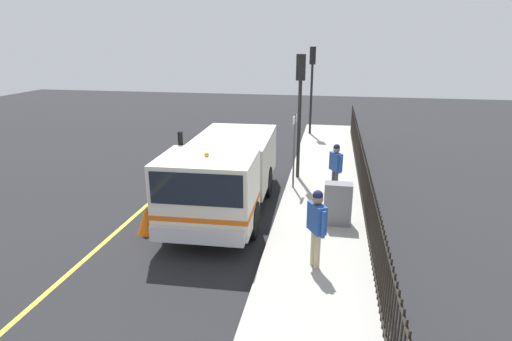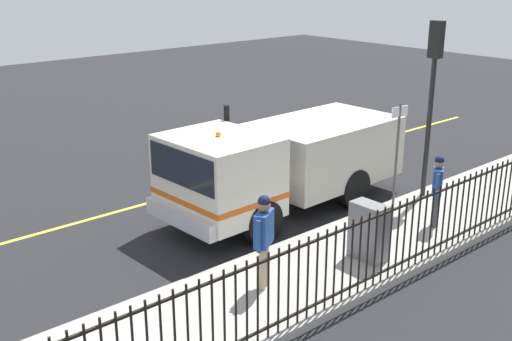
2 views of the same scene
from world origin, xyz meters
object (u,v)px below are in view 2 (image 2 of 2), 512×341
at_px(traffic_cone, 179,195).
at_px(street_sign, 397,143).
at_px(traffic_light_near, 433,75).
at_px(pedestrian_distant, 437,183).
at_px(worker_standing, 264,232).
at_px(utility_cabinet, 368,232).
at_px(work_truck, 276,161).

height_order(traffic_cone, street_sign, street_sign).
bearing_deg(traffic_light_near, pedestrian_distant, 132.22).
xyz_separation_m(worker_standing, utility_cabinet, (0.47, 2.28, -0.50)).
relative_size(worker_standing, pedestrian_distant, 1.08).
xyz_separation_m(pedestrian_distant, utility_cabinet, (0.07, -2.35, -0.42)).
distance_m(work_truck, worker_standing, 3.94).
xyz_separation_m(work_truck, street_sign, (1.80, 2.13, 0.42)).
bearing_deg(pedestrian_distant, traffic_cone, 92.72).
relative_size(utility_cabinet, traffic_cone, 1.54).
xyz_separation_m(work_truck, worker_standing, (2.75, -2.83, -0.05)).
relative_size(pedestrian_distant, utility_cabinet, 1.41).
bearing_deg(traffic_cone, street_sign, 47.56).
distance_m(traffic_cone, street_sign, 5.28).
bearing_deg(work_truck, traffic_light_near, -121.59).
bearing_deg(worker_standing, pedestrian_distant, -35.19).
distance_m(utility_cabinet, traffic_cone, 5.00).
relative_size(pedestrian_distant, traffic_light_near, 0.38).
bearing_deg(utility_cabinet, street_sign, 117.91).
distance_m(pedestrian_distant, traffic_light_near, 2.80).
bearing_deg(traffic_cone, utility_cabinet, 12.63).
relative_size(work_truck, pedestrian_distant, 3.98).
xyz_separation_m(traffic_light_near, street_sign, (-0.05, -1.12, -1.46)).
height_order(worker_standing, street_sign, street_sign).
xyz_separation_m(pedestrian_distant, traffic_cone, (-4.80, -3.44, -0.78)).
distance_m(worker_standing, pedestrian_distant, 4.65).
xyz_separation_m(work_truck, utility_cabinet, (3.22, -0.55, -0.55)).
height_order(work_truck, street_sign, street_sign).
distance_m(pedestrian_distant, traffic_cone, 5.95).
height_order(work_truck, traffic_light_near, traffic_light_near).
relative_size(pedestrian_distant, street_sign, 0.65).
relative_size(traffic_light_near, traffic_cone, 5.72).
relative_size(work_truck, worker_standing, 3.67).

